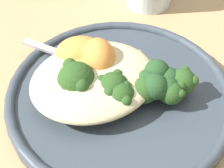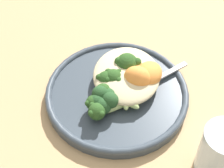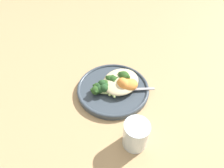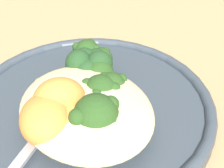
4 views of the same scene
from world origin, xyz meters
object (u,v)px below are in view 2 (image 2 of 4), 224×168
(plate, at_px, (117,94))
(spoon, at_px, (151,81))
(broccoli_stalk_6, at_px, (106,108))
(sweet_potato_chunk_1, at_px, (148,75))
(broccoli_stalk_5, at_px, (103,102))
(kale_tuft, at_px, (104,100))
(broccoli_stalk_1, at_px, (124,71))
(broccoli_stalk_4, at_px, (111,94))
(sweet_potato_chunk_2, at_px, (137,78))
(water_glass, at_px, (221,152))
(quinoa_mound, at_px, (127,75))
(broccoli_stalk_2, at_px, (115,82))
(broccoli_stalk_0, at_px, (128,71))
(sweet_potato_chunk_0, at_px, (139,76))
(broccoli_stalk_3, at_px, (113,87))

(plate, height_order, spoon, spoon)
(broccoli_stalk_6, height_order, sweet_potato_chunk_1, sweet_potato_chunk_1)
(broccoli_stalk_5, height_order, kale_tuft, kale_tuft)
(broccoli_stalk_1, height_order, broccoli_stalk_4, broccoli_stalk_1)
(sweet_potato_chunk_2, height_order, water_glass, water_glass)
(kale_tuft, distance_m, water_glass, 0.20)
(quinoa_mound, height_order, broccoli_stalk_2, broccoli_stalk_2)
(broccoli_stalk_5, bearing_deg, broccoli_stalk_2, -126.20)
(broccoli_stalk_2, bearing_deg, broccoli_stalk_0, -74.46)
(sweet_potato_chunk_0, xyz_separation_m, kale_tuft, (0.06, -0.06, 0.00))
(broccoli_stalk_0, xyz_separation_m, broccoli_stalk_6, (0.08, -0.03, -0.01))
(broccoli_stalk_4, bearing_deg, broccoli_stalk_5, 67.05)
(broccoli_stalk_3, relative_size, spoon, 0.82)
(broccoli_stalk_2, height_order, broccoli_stalk_4, broccoli_stalk_2)
(plate, relative_size, quinoa_mound, 1.82)
(plate, distance_m, broccoli_stalk_1, 0.04)
(broccoli_stalk_5, relative_size, broccoli_stalk_6, 0.98)
(kale_tuft, bearing_deg, broccoli_stalk_1, 156.05)
(plate, bearing_deg, kale_tuft, -29.55)
(broccoli_stalk_1, height_order, broccoli_stalk_6, broccoli_stalk_1)
(quinoa_mound, height_order, water_glass, water_glass)
(broccoli_stalk_1, bearing_deg, plate, 154.09)
(sweet_potato_chunk_0, relative_size, water_glass, 0.72)
(broccoli_stalk_5, bearing_deg, sweet_potato_chunk_0, -147.90)
(quinoa_mound, bearing_deg, broccoli_stalk_4, -29.23)
(broccoli_stalk_5, bearing_deg, broccoli_stalk_1, -127.02)
(kale_tuft, relative_size, water_glass, 0.57)
(sweet_potato_chunk_1, xyz_separation_m, sweet_potato_chunk_2, (0.01, -0.02, 0.00))
(plate, height_order, sweet_potato_chunk_1, sweet_potato_chunk_1)
(sweet_potato_chunk_1, bearing_deg, broccoli_stalk_6, -43.43)
(quinoa_mound, xyz_separation_m, broccoli_stalk_4, (0.05, -0.03, -0.00))
(sweet_potato_chunk_1, xyz_separation_m, kale_tuft, (0.06, -0.07, -0.00))
(sweet_potato_chunk_2, bearing_deg, quinoa_mound, -129.43)
(broccoli_stalk_6, distance_m, spoon, 0.10)
(broccoli_stalk_6, distance_m, kale_tuft, 0.02)
(broccoli_stalk_5, bearing_deg, spoon, -157.16)
(sweet_potato_chunk_0, height_order, sweet_potato_chunk_1, sweet_potato_chunk_1)
(broccoli_stalk_4, height_order, sweet_potato_chunk_2, sweet_potato_chunk_2)
(sweet_potato_chunk_2, bearing_deg, broccoli_stalk_3, -71.89)
(sweet_potato_chunk_2, bearing_deg, broccoli_stalk_6, -39.76)
(sweet_potato_chunk_2, height_order, spoon, sweet_potato_chunk_2)
(quinoa_mound, height_order, sweet_potato_chunk_0, sweet_potato_chunk_0)
(broccoli_stalk_5, relative_size, spoon, 0.89)
(broccoli_stalk_1, xyz_separation_m, sweet_potato_chunk_2, (0.02, 0.02, 0.01))
(broccoli_stalk_1, bearing_deg, spoon, -112.52)
(broccoli_stalk_3, bearing_deg, quinoa_mound, -85.44)
(broccoli_stalk_3, relative_size, broccoli_stalk_4, 1.04)
(plate, xyz_separation_m, spoon, (-0.02, 0.06, 0.01))
(broccoli_stalk_4, height_order, water_glass, water_glass)
(broccoli_stalk_1, distance_m, spoon, 0.05)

